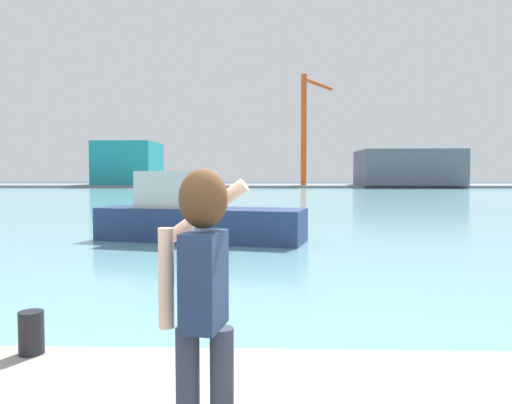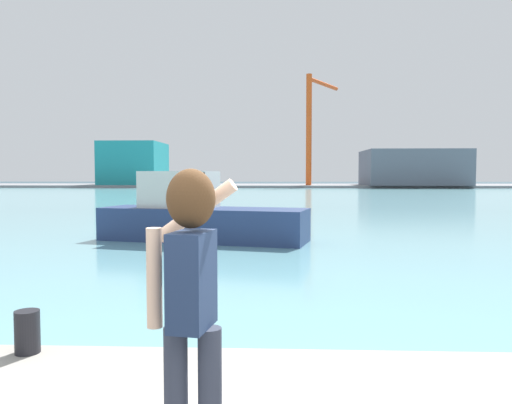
# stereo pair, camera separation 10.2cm
# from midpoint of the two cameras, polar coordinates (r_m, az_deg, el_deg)

# --- Properties ---
(ground_plane) EXTENTS (220.00, 220.00, 0.00)m
(ground_plane) POSITION_cam_midpoint_polar(r_m,az_deg,el_deg) (52.83, 1.87, 0.66)
(ground_plane) COLOR #334751
(harbor_water) EXTENTS (140.00, 100.00, 0.02)m
(harbor_water) POSITION_cam_midpoint_polar(r_m,az_deg,el_deg) (54.83, 1.87, 0.76)
(harbor_water) COLOR #6BA8B2
(harbor_water) RESTS_ON ground_plane
(far_shore_dock) EXTENTS (140.00, 20.00, 0.44)m
(far_shore_dock) POSITION_cam_midpoint_polar(r_m,az_deg,el_deg) (94.80, 1.87, 1.89)
(far_shore_dock) COLOR gray
(far_shore_dock) RESTS_ON ground_plane
(person_photographer) EXTENTS (0.53, 0.56, 1.74)m
(person_photographer) POSITION_cam_midpoint_polar(r_m,az_deg,el_deg) (2.92, -7.15, -9.53)
(person_photographer) COLOR #2D3342
(person_photographer) RESTS_ON quay_promenade
(harbor_bollard) EXTENTS (0.23, 0.23, 0.41)m
(harbor_bollard) POSITION_cam_midpoint_polar(r_m,az_deg,el_deg) (5.35, -24.91, -13.45)
(harbor_bollard) COLOR black
(harbor_bollard) RESTS_ON quay_promenade
(boat_moored) EXTENTS (7.42, 3.58, 2.40)m
(boat_moored) POSITION_cam_midpoint_polar(r_m,az_deg,el_deg) (17.31, -7.18, -1.65)
(boat_moored) COLOR navy
(boat_moored) RESTS_ON harbor_water
(warehouse_left) EXTENTS (10.61, 12.35, 7.92)m
(warehouse_left) POSITION_cam_midpoint_polar(r_m,az_deg,el_deg) (96.96, -14.44, 4.29)
(warehouse_left) COLOR teal
(warehouse_left) RESTS_ON far_shore_dock
(warehouse_right) EXTENTS (17.25, 12.98, 6.23)m
(warehouse_right) POSITION_cam_midpoint_polar(r_m,az_deg,el_deg) (93.46, 16.94, 3.78)
(warehouse_right) COLOR slate
(warehouse_right) RESTS_ON far_shore_dock
(port_crane) EXTENTS (6.77, 11.24, 19.42)m
(port_crane) POSITION_cam_midpoint_polar(r_m,az_deg,el_deg) (89.93, 5.87, 9.48)
(port_crane) COLOR #D84C19
(port_crane) RESTS_ON far_shore_dock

